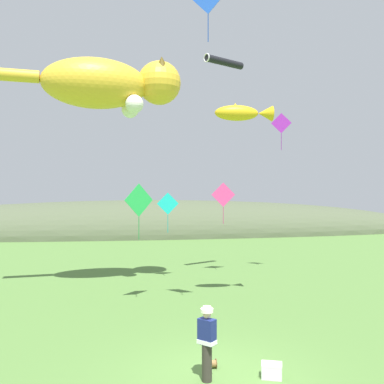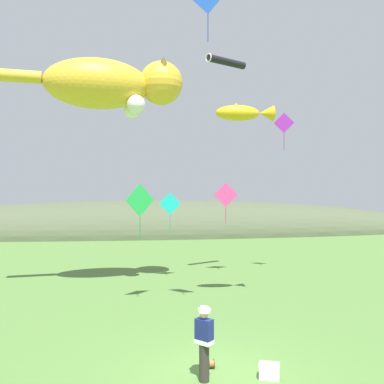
{
  "view_description": "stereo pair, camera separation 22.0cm",
  "coord_description": "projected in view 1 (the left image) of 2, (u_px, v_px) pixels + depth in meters",
  "views": [
    {
      "loc": [
        -2.13,
        -10.13,
        4.53
      ],
      "look_at": [
        0.0,
        4.0,
        4.46
      ],
      "focal_mm": 40.0,
      "sensor_mm": 36.0,
      "label": 1
    },
    {
      "loc": [
        -1.91,
        -10.16,
        4.53
      ],
      "look_at": [
        0.0,
        4.0,
        4.46
      ],
      "focal_mm": 40.0,
      "sensor_mm": 36.0,
      "label": 2
    }
  ],
  "objects": [
    {
      "name": "ground_plane",
      "position": [
        217.0,
        377.0,
        10.36
      ],
      "size": [
        120.0,
        120.0,
        0.0
      ],
      "primitive_type": "plane",
      "color": "#517A38"
    },
    {
      "name": "kite_diamond_pink",
      "position": [
        223.0,
        195.0,
        22.99
      ],
      "size": [
        1.32,
        0.04,
        2.22
      ],
      "color": "#E53F8C"
    },
    {
      "name": "festival_attendant",
      "position": [
        207.0,
        341.0,
        10.1
      ],
      "size": [
        0.48,
        0.48,
        1.77
      ],
      "color": "#332D28",
      "rests_on": "ground"
    },
    {
      "name": "distant_hill_ridge",
      "position": [
        149.0,
        234.0,
        43.74
      ],
      "size": [
        62.74,
        10.87,
        6.98
      ],
      "color": "#4C563D",
      "rests_on": "ground"
    },
    {
      "name": "kite_diamond_teal",
      "position": [
        168.0,
        204.0,
        21.36
      ],
      "size": [
        1.1,
        0.16,
        2.01
      ],
      "color": "#19BFBF"
    },
    {
      "name": "kite_fish_windsock",
      "position": [
        243.0,
        113.0,
        16.59
      ],
      "size": [
        2.3,
        0.75,
        0.7
      ],
      "color": "gold"
    },
    {
      "name": "kite_diamond_violet",
      "position": [
        281.0,
        124.0,
        22.49
      ],
      "size": [
        1.01,
        0.37,
        1.96
      ],
      "color": "purple"
    },
    {
      "name": "kite_tube_streamer",
      "position": [
        224.0,
        62.0,
        21.22
      ],
      "size": [
        2.23,
        1.47,
        0.44
      ],
      "color": "black"
    },
    {
      "name": "picnic_cooler",
      "position": [
        272.0,
        371.0,
        10.27
      ],
      "size": [
        0.57,
        0.47,
        0.36
      ],
      "color": "white",
      "rests_on": "ground"
    },
    {
      "name": "kite_giant_cat",
      "position": [
        110.0,
        85.0,
        19.04
      ],
      "size": [
        8.62,
        3.04,
        2.63
      ],
      "color": "gold"
    },
    {
      "name": "kite_spool",
      "position": [
        214.0,
        364.0,
        10.84
      ],
      "size": [
        0.14,
        0.24,
        0.24
      ],
      "color": "olive",
      "rests_on": "ground"
    },
    {
      "name": "kite_diamond_green",
      "position": [
        139.0,
        201.0,
        16.79
      ],
      "size": [
        1.13,
        0.69,
        2.21
      ],
      "color": "green"
    }
  ]
}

